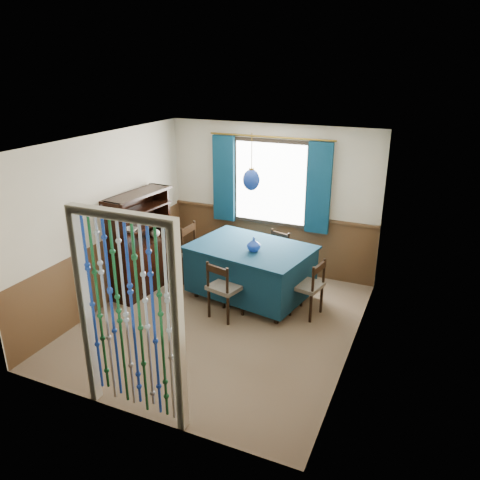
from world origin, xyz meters
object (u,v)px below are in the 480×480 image
at_px(sideboard, 142,256).
at_px(vase_sideboard, 155,231).
at_px(chair_far, 275,255).
at_px(bowl_shelf, 130,230).
at_px(chair_right, 309,286).
at_px(dining_table, 251,269).
at_px(vase_table, 254,245).
at_px(chair_left, 198,253).
at_px(chair_near, 224,288).
at_px(pendant_lamp, 251,180).

bearing_deg(sideboard, vase_sideboard, 84.27).
xyz_separation_m(chair_far, bowl_shelf, (-1.74, -1.46, 0.67)).
distance_m(chair_far, chair_right, 1.22).
distance_m(dining_table, vase_table, 0.49).
bearing_deg(bowl_shelf, chair_left, 55.06).
bearing_deg(vase_sideboard, chair_left, 22.91).
bearing_deg(sideboard, bowl_shelf, -74.09).
bearing_deg(vase_sideboard, bowl_shelf, -90.00).
bearing_deg(chair_right, vase_sideboard, 99.69).
distance_m(chair_right, vase_table, 0.98).
xyz_separation_m(dining_table, bowl_shelf, (-1.62, -0.71, 0.62)).
height_order(chair_left, sideboard, sideboard).
bearing_deg(vase_sideboard, dining_table, 3.11).
relative_size(chair_near, pendant_lamp, 1.07).
bearing_deg(chair_left, vase_sideboard, -65.82).
distance_m(chair_right, bowl_shelf, 2.71).
bearing_deg(sideboard, chair_right, 10.37).
height_order(chair_near, sideboard, sideboard).
xyz_separation_m(chair_left, bowl_shelf, (-0.62, -0.89, 0.59)).
bearing_deg(bowl_shelf, dining_table, 23.77).
bearing_deg(chair_left, chair_right, 81.54).
distance_m(chair_near, pendant_lamp, 1.56).
relative_size(chair_far, sideboard, 0.52).
bearing_deg(sideboard, pendant_lamp, 18.52).
height_order(dining_table, chair_left, chair_left).
height_order(chair_far, vase_sideboard, vase_sideboard).
relative_size(bowl_shelf, vase_sideboard, 1.22).
xyz_separation_m(chair_near, sideboard, (-1.57, 0.31, 0.10)).
bearing_deg(sideboard, chair_near, -5.74).
bearing_deg(bowl_shelf, pendant_lamp, 23.77).
distance_m(chair_left, pendant_lamp, 1.68).
relative_size(chair_right, vase_sideboard, 4.66).
bearing_deg(chair_left, chair_far, 118.17).
relative_size(chair_left, pendant_lamp, 1.21).
bearing_deg(dining_table, sideboard, -156.65).
bearing_deg(chair_near, vase_sideboard, 171.92).
xyz_separation_m(chair_near, pendant_lamp, (0.11, 0.70, 1.39)).
bearing_deg(chair_near, vase_table, 82.82).
bearing_deg(vase_table, chair_left, 163.79).
bearing_deg(vase_sideboard, pendant_lamp, 3.11).
distance_m(chair_left, bowl_shelf, 1.23).
xyz_separation_m(chair_far, vase_sideboard, (-1.74, -0.83, 0.44)).
xyz_separation_m(sideboard, pendant_lamp, (1.68, 0.40, 1.30)).
height_order(chair_right, vase_table, vase_table).
xyz_separation_m(chair_near, vase_table, (0.21, 0.55, 0.48)).
distance_m(chair_near, chair_far, 1.46).
distance_m(chair_left, vase_sideboard, 0.77).
height_order(bowl_shelf, vase_sideboard, bowl_shelf).
xyz_separation_m(dining_table, chair_left, (-1.00, 0.17, 0.03)).
xyz_separation_m(chair_near, vase_sideboard, (-1.51, 0.61, 0.42)).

